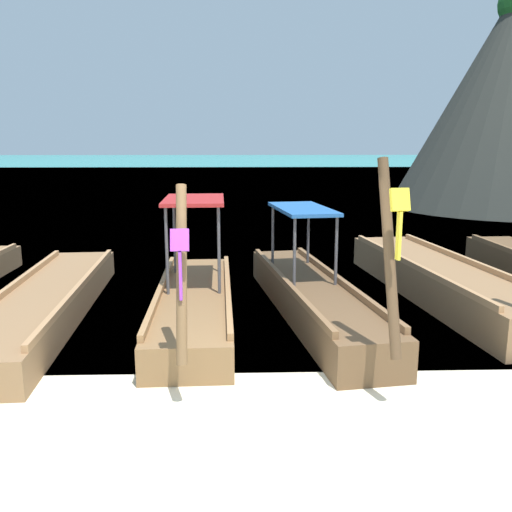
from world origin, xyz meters
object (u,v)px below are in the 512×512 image
object	(u,v)px
longtail_boat_violet_ribbon	(195,301)
longtail_boat_yellow_ribbon	(312,296)
longtail_boat_red_ribbon	(47,303)
longtail_boat_orange_ribbon	(441,281)

from	to	relation	value
longtail_boat_violet_ribbon	longtail_boat_yellow_ribbon	distance (m)	1.97
longtail_boat_red_ribbon	longtail_boat_yellow_ribbon	xyz separation A→B (m)	(4.41, 0.01, 0.08)
longtail_boat_red_ribbon	longtail_boat_violet_ribbon	distance (m)	2.46
longtail_boat_red_ribbon	longtail_boat_yellow_ribbon	size ratio (longest dim) A/B	1.05
longtail_boat_red_ribbon	longtail_boat_orange_ribbon	world-z (taller)	longtail_boat_orange_ribbon
longtail_boat_red_ribbon	longtail_boat_violet_ribbon	xyz separation A→B (m)	(2.46, -0.18, 0.06)
longtail_boat_red_ribbon	longtail_boat_violet_ribbon	size ratio (longest dim) A/B	1.17
longtail_boat_yellow_ribbon	longtail_boat_orange_ribbon	size ratio (longest dim) A/B	0.89
longtail_boat_violet_ribbon	longtail_boat_yellow_ribbon	bearing A→B (deg)	5.73
longtail_boat_violet_ribbon	longtail_boat_yellow_ribbon	world-z (taller)	longtail_boat_yellow_ribbon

